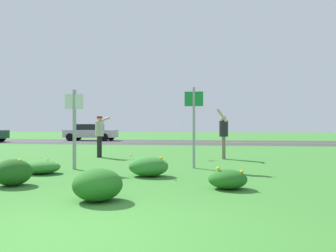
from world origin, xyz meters
TOP-DOWN VIEW (x-y plane):
  - ground_plane at (0.00, 12.20)m, footprint 120.00×120.00m
  - highway_strip at (0.00, 24.39)m, footprint 120.00×8.84m
  - highway_center_stripe at (0.00, 24.39)m, footprint 120.00×0.16m
  - daylily_clump_mid_center at (1.90, 3.43)m, footprint 0.79×0.73m
  - daylily_clump_near_camera at (-2.62, 3.14)m, footprint 0.78×0.83m
  - daylily_clump_front_center at (-0.29, 1.90)m, footprint 0.84×0.88m
  - daylily_clump_mid_left at (-2.99, 5.04)m, footprint 1.01×0.89m
  - daylily_clump_mid_right at (-0.06, 4.98)m, footprint 1.01×0.86m
  - sign_post_near_path at (-2.53, 6.11)m, footprint 0.56×0.10m
  - sign_post_by_roadside at (0.93, 6.94)m, footprint 0.56×0.10m
  - person_thrower_red_cap_gray_shirt at (-3.19, 10.15)m, footprint 0.57×0.48m
  - person_catcher_dark_shirt at (1.82, 10.15)m, footprint 0.44×0.48m
  - frisbee_pale_blue at (0.25, 10.25)m, footprint 0.25×0.25m
  - car_silver_center_left at (-9.78, 26.38)m, footprint 4.50×2.00m

SIDE VIEW (x-z plane):
  - ground_plane at x=0.00m, z-range 0.00..0.00m
  - highway_strip at x=0.00m, z-range 0.00..0.01m
  - highway_center_stripe at x=0.00m, z-range 0.01..0.01m
  - daylily_clump_mid_left at x=-2.99m, z-range -0.01..0.36m
  - daylily_clump_mid_center at x=1.90m, z-range -0.03..0.42m
  - daylily_clump_mid_right at x=-0.06m, z-range -0.02..0.53m
  - daylily_clump_front_center at x=-0.29m, z-range 0.00..0.55m
  - daylily_clump_near_camera at x=-2.62m, z-range 0.00..0.57m
  - car_silver_center_left at x=-9.78m, z-range 0.01..1.46m
  - person_catcher_dark_shirt at x=1.82m, z-range 0.05..1.99m
  - person_thrower_red_cap_gray_shirt at x=-3.19m, z-range 0.19..1.86m
  - frisbee_pale_blue at x=0.25m, z-range 1.34..1.40m
  - sign_post_near_path at x=-2.53m, z-range 0.26..2.60m
  - sign_post_by_roadside at x=0.93m, z-range 0.26..2.71m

